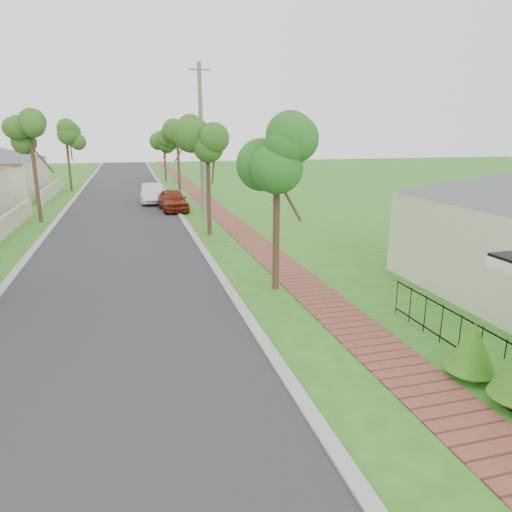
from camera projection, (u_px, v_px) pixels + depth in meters
name	position (u px, v px, depth m)	size (l,w,h in m)	color
ground	(277.00, 421.00, 8.27)	(160.00, 160.00, 0.00)	#2D6F1A
road	(120.00, 224.00, 26.12)	(7.00, 120.00, 0.02)	#28282B
kerb_right	(184.00, 221.00, 27.06)	(0.30, 120.00, 0.10)	#9E9E99
kerb_left	(52.00, 228.00, 25.19)	(0.30, 120.00, 0.10)	#9E9E99
sidewalk	(227.00, 219.00, 27.72)	(1.50, 120.00, 0.03)	brown
picket_fence	(504.00, 360.00, 9.38)	(0.03, 8.02, 1.00)	black
street_trees	(118.00, 141.00, 31.35)	(10.70, 37.65, 5.89)	#382619
parked_car_red	(173.00, 200.00, 30.60)	(1.67, 4.15, 1.41)	maroon
parked_car_white	(153.00, 194.00, 33.95)	(1.50, 4.29, 1.41)	silver
near_tree	(277.00, 164.00, 14.27)	(2.02, 2.02, 5.19)	#382619
utility_pole	(201.00, 143.00, 26.19)	(1.20, 0.24, 8.85)	#706657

